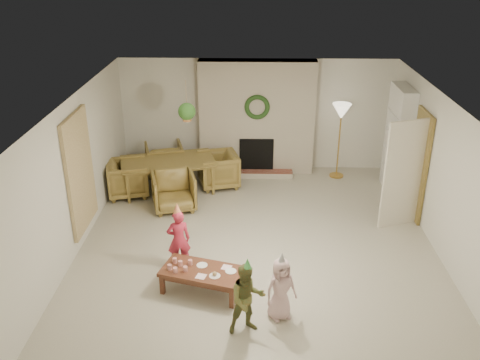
{
  "coord_description": "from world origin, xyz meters",
  "views": [
    {
      "loc": [
        -0.11,
        -7.72,
        4.71
      ],
      "look_at": [
        -0.3,
        0.4,
        1.05
      ],
      "focal_mm": 39.25,
      "sensor_mm": 36.0,
      "label": 1
    }
  ],
  "objects_px": {
    "child_pink": "(281,289)",
    "child_plaid": "(247,299)",
    "dining_chair_near": "(174,191)",
    "dining_table": "(169,176)",
    "dining_chair_right": "(218,170)",
    "child_red": "(179,240)",
    "dining_chair_left": "(128,178)",
    "coffee_table_top": "(202,271)",
    "dining_chair_far": "(164,160)"
  },
  "relations": [
    {
      "from": "child_pink",
      "to": "child_plaid",
      "type": "bearing_deg",
      "value": -172.18
    },
    {
      "from": "child_red",
      "to": "coffee_table_top",
      "type": "bearing_deg",
      "value": 109.42
    },
    {
      "from": "dining_chair_left",
      "to": "child_pink",
      "type": "relative_size",
      "value": 0.88
    },
    {
      "from": "dining_chair_near",
      "to": "child_pink",
      "type": "bearing_deg",
      "value": -74.45
    },
    {
      "from": "dining_chair_near",
      "to": "coffee_table_top",
      "type": "relative_size",
      "value": 0.68
    },
    {
      "from": "dining_chair_near",
      "to": "child_plaid",
      "type": "xyz_separation_m",
      "value": [
        1.45,
        -3.52,
        0.14
      ]
    },
    {
      "from": "coffee_table_top",
      "to": "child_pink",
      "type": "distance_m",
      "value": 1.26
    },
    {
      "from": "dining_table",
      "to": "dining_chair_far",
      "type": "distance_m",
      "value": 0.83
    },
    {
      "from": "dining_chair_right",
      "to": "dining_chair_far",
      "type": "bearing_deg",
      "value": -128.66
    },
    {
      "from": "dining_chair_left",
      "to": "child_plaid",
      "type": "height_order",
      "value": "child_plaid"
    },
    {
      "from": "dining_chair_right",
      "to": "child_pink",
      "type": "distance_m",
      "value": 4.44
    },
    {
      "from": "dining_chair_far",
      "to": "dining_chair_right",
      "type": "xyz_separation_m",
      "value": [
        1.22,
        -0.53,
        0.0
      ]
    },
    {
      "from": "dining_chair_near",
      "to": "dining_chair_right",
      "type": "bearing_deg",
      "value": 38.66
    },
    {
      "from": "dining_table",
      "to": "dining_chair_right",
      "type": "bearing_deg",
      "value": -0.0
    },
    {
      "from": "dining_chair_near",
      "to": "child_red",
      "type": "distance_m",
      "value": 2.08
    },
    {
      "from": "dining_table",
      "to": "child_red",
      "type": "distance_m",
      "value": 2.91
    },
    {
      "from": "coffee_table_top",
      "to": "child_plaid",
      "type": "distance_m",
      "value": 1.1
    },
    {
      "from": "dining_chair_right",
      "to": "child_plaid",
      "type": "bearing_deg",
      "value": -6.77
    },
    {
      "from": "child_red",
      "to": "child_pink",
      "type": "distance_m",
      "value": 1.94
    },
    {
      "from": "dining_chair_far",
      "to": "coffee_table_top",
      "type": "height_order",
      "value": "dining_chair_far"
    },
    {
      "from": "child_pink",
      "to": "dining_chair_left",
      "type": "bearing_deg",
      "value": 102.47
    },
    {
      "from": "dining_chair_near",
      "to": "dining_chair_far",
      "type": "xyz_separation_m",
      "value": [
        -0.43,
        1.61,
        0.0
      ]
    },
    {
      "from": "dining_chair_near",
      "to": "child_red",
      "type": "height_order",
      "value": "child_red"
    },
    {
      "from": "dining_table",
      "to": "child_pink",
      "type": "distance_m",
      "value": 4.55
    },
    {
      "from": "dining_chair_far",
      "to": "dining_chair_left",
      "type": "height_order",
      "value": "same"
    },
    {
      "from": "child_red",
      "to": "child_plaid",
      "type": "xyz_separation_m",
      "value": [
        1.09,
        -1.48,
        0.0
      ]
    },
    {
      "from": "dining_chair_far",
      "to": "child_plaid",
      "type": "relative_size",
      "value": 0.8
    },
    {
      "from": "dining_table",
      "to": "dining_chair_left",
      "type": "relative_size",
      "value": 2.34
    },
    {
      "from": "dining_table",
      "to": "dining_chair_right",
      "type": "xyz_separation_m",
      "value": [
        1.0,
        0.27,
        0.03
      ]
    },
    {
      "from": "child_red",
      "to": "child_plaid",
      "type": "distance_m",
      "value": 1.83
    },
    {
      "from": "dining_chair_left",
      "to": "child_plaid",
      "type": "relative_size",
      "value": 0.8
    },
    {
      "from": "dining_table",
      "to": "coffee_table_top",
      "type": "xyz_separation_m",
      "value": [
        1.0,
        -3.46,
        0.0
      ]
    },
    {
      "from": "dining_table",
      "to": "child_pink",
      "type": "bearing_deg",
      "value": -77.26
    },
    {
      "from": "dining_chair_near",
      "to": "child_pink",
      "type": "xyz_separation_m",
      "value": [
        1.91,
        -3.22,
        0.09
      ]
    },
    {
      "from": "dining_chair_far",
      "to": "dining_chair_right",
      "type": "distance_m",
      "value": 1.33
    },
    {
      "from": "coffee_table_top",
      "to": "child_pink",
      "type": "relative_size",
      "value": 1.29
    },
    {
      "from": "dining_chair_left",
      "to": "child_plaid",
      "type": "distance_m",
      "value": 4.79
    },
    {
      "from": "dining_chair_left",
      "to": "coffee_table_top",
      "type": "height_order",
      "value": "dining_chair_left"
    },
    {
      "from": "dining_chair_near",
      "to": "child_pink",
      "type": "distance_m",
      "value": 3.75
    },
    {
      "from": "child_red",
      "to": "dining_table",
      "type": "bearing_deg",
      "value": -93.21
    },
    {
      "from": "dining_chair_far",
      "to": "child_plaid",
      "type": "distance_m",
      "value": 5.46
    },
    {
      "from": "dining_chair_near",
      "to": "child_plaid",
      "type": "height_order",
      "value": "child_plaid"
    },
    {
      "from": "child_plaid",
      "to": "dining_chair_right",
      "type": "bearing_deg",
      "value": 81.52
    },
    {
      "from": "dining_chair_near",
      "to": "coffee_table_top",
      "type": "xyz_separation_m",
      "value": [
        0.79,
        -2.65,
        -0.03
      ]
    },
    {
      "from": "dining_chair_near",
      "to": "coffee_table_top",
      "type": "height_order",
      "value": "dining_chair_near"
    },
    {
      "from": "coffee_table_top",
      "to": "child_pink",
      "type": "bearing_deg",
      "value": -10.61
    },
    {
      "from": "child_plaid",
      "to": "dining_table",
      "type": "bearing_deg",
      "value": 94.41
    },
    {
      "from": "dining_table",
      "to": "coffee_table_top",
      "type": "distance_m",
      "value": 3.6
    },
    {
      "from": "child_red",
      "to": "child_plaid",
      "type": "bearing_deg",
      "value": 111.53
    },
    {
      "from": "child_pink",
      "to": "dining_chair_near",
      "type": "bearing_deg",
      "value": 95.55
    }
  ]
}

